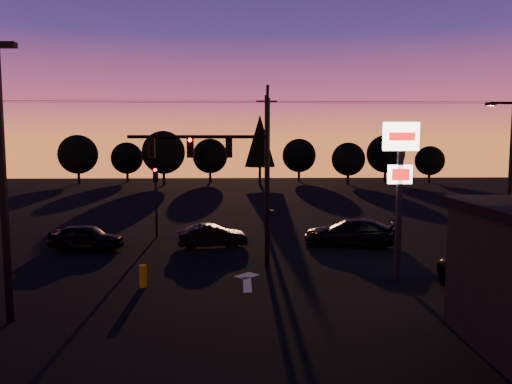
{
  "coord_description": "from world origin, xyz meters",
  "views": [
    {
      "loc": [
        0.19,
        -19.4,
        6.06
      ],
      "look_at": [
        1.0,
        5.0,
        3.5
      ],
      "focal_mm": 35.0,
      "sensor_mm": 36.0,
      "label": 1
    }
  ],
  "objects_px": {
    "pylon_sign": "(400,167)",
    "streetlight": "(509,172)",
    "traffic_signal_mast": "(233,164)",
    "car_mid": "(212,236)",
    "secondary_signal": "(156,192)",
    "car_right": "(350,232)",
    "suv_parked": "(495,280)",
    "bollard": "(143,276)",
    "car_left": "(86,237)",
    "parking_lot_light": "(2,164)"
  },
  "relations": [
    {
      "from": "secondary_signal",
      "to": "car_right",
      "type": "height_order",
      "value": "secondary_signal"
    },
    {
      "from": "suv_parked",
      "to": "car_mid",
      "type": "bearing_deg",
      "value": 135.31
    },
    {
      "from": "traffic_signal_mast",
      "to": "car_mid",
      "type": "relative_size",
      "value": 2.19
    },
    {
      "from": "traffic_signal_mast",
      "to": "secondary_signal",
      "type": "height_order",
      "value": "traffic_signal_mast"
    },
    {
      "from": "secondary_signal",
      "to": "streetlight",
      "type": "height_order",
      "value": "streetlight"
    },
    {
      "from": "traffic_signal_mast",
      "to": "car_left",
      "type": "height_order",
      "value": "traffic_signal_mast"
    },
    {
      "from": "bollard",
      "to": "traffic_signal_mast",
      "type": "bearing_deg",
      "value": 40.4
    },
    {
      "from": "pylon_sign",
      "to": "bollard",
      "type": "bearing_deg",
      "value": -176.49
    },
    {
      "from": "traffic_signal_mast",
      "to": "secondary_signal",
      "type": "xyz_separation_m",
      "value": [
        -4.9,
        7.49,
        -2.07
      ]
    },
    {
      "from": "traffic_signal_mast",
      "to": "suv_parked",
      "type": "bearing_deg",
      "value": -26.98
    },
    {
      "from": "pylon_sign",
      "to": "streetlight",
      "type": "xyz_separation_m",
      "value": [
        6.91,
        4.0,
        -0.49
      ]
    },
    {
      "from": "traffic_signal_mast",
      "to": "bollard",
      "type": "bearing_deg",
      "value": -139.6
    },
    {
      "from": "traffic_signal_mast",
      "to": "secondary_signal",
      "type": "bearing_deg",
      "value": 123.19
    },
    {
      "from": "car_right",
      "to": "suv_parked",
      "type": "relative_size",
      "value": 1.0
    },
    {
      "from": "parking_lot_light",
      "to": "suv_parked",
      "type": "relative_size",
      "value": 1.74
    },
    {
      "from": "parking_lot_light",
      "to": "bollard",
      "type": "distance_m",
      "value": 7.17
    },
    {
      "from": "secondary_signal",
      "to": "parking_lot_light",
      "type": "height_order",
      "value": "parking_lot_light"
    },
    {
      "from": "bollard",
      "to": "car_mid",
      "type": "relative_size",
      "value": 0.24
    },
    {
      "from": "parking_lot_light",
      "to": "streetlight",
      "type": "distance_m",
      "value": 23.05
    },
    {
      "from": "car_left",
      "to": "secondary_signal",
      "type": "bearing_deg",
      "value": -30.2
    },
    {
      "from": "traffic_signal_mast",
      "to": "car_mid",
      "type": "xyz_separation_m",
      "value": [
        -1.27,
        4.45,
        -4.29
      ]
    },
    {
      "from": "parking_lot_light",
      "to": "pylon_sign",
      "type": "height_order",
      "value": "parking_lot_light"
    },
    {
      "from": "car_mid",
      "to": "suv_parked",
      "type": "xyz_separation_m",
      "value": [
        11.33,
        -9.57,
        0.09
      ]
    },
    {
      "from": "traffic_signal_mast",
      "to": "suv_parked",
      "type": "distance_m",
      "value": 12.04
    },
    {
      "from": "pylon_sign",
      "to": "car_right",
      "type": "xyz_separation_m",
      "value": [
        -0.48,
        7.14,
        -4.15
      ]
    },
    {
      "from": "secondary_signal",
      "to": "bollard",
      "type": "bearing_deg",
      "value": -83.62
    },
    {
      "from": "traffic_signal_mast",
      "to": "pylon_sign",
      "type": "distance_m",
      "value": 7.52
    },
    {
      "from": "car_left",
      "to": "car_mid",
      "type": "bearing_deg",
      "value": -73.07
    },
    {
      "from": "car_left",
      "to": "suv_parked",
      "type": "xyz_separation_m",
      "value": [
        18.26,
        -9.16,
        0.03
      ]
    },
    {
      "from": "pylon_sign",
      "to": "streetlight",
      "type": "height_order",
      "value": "streetlight"
    },
    {
      "from": "pylon_sign",
      "to": "bollard",
      "type": "distance_m",
      "value": 11.71
    },
    {
      "from": "car_mid",
      "to": "secondary_signal",
      "type": "bearing_deg",
      "value": 39.6
    },
    {
      "from": "car_left",
      "to": "bollard",
      "type": "bearing_deg",
      "value": -134.42
    },
    {
      "from": "traffic_signal_mast",
      "to": "streetlight",
      "type": "distance_m",
      "value": 14.1
    },
    {
      "from": "streetlight",
      "to": "car_left",
      "type": "relative_size",
      "value": 1.95
    },
    {
      "from": "streetlight",
      "to": "car_right",
      "type": "xyz_separation_m",
      "value": [
        -7.38,
        3.13,
        -3.65
      ]
    },
    {
      "from": "bollard",
      "to": "car_mid",
      "type": "xyz_separation_m",
      "value": [
        2.44,
        7.61,
        0.18
      ]
    },
    {
      "from": "traffic_signal_mast",
      "to": "car_right",
      "type": "relative_size",
      "value": 1.63
    },
    {
      "from": "parking_lot_light",
      "to": "suv_parked",
      "type": "height_order",
      "value": "parking_lot_light"
    },
    {
      "from": "parking_lot_light",
      "to": "pylon_sign",
      "type": "relative_size",
      "value": 1.34
    },
    {
      "from": "traffic_signal_mast",
      "to": "parking_lot_light",
      "type": "height_order",
      "value": "parking_lot_light"
    },
    {
      "from": "secondary_signal",
      "to": "pylon_sign",
      "type": "bearing_deg",
      "value": -39.77
    },
    {
      "from": "parking_lot_light",
      "to": "streetlight",
      "type": "xyz_separation_m",
      "value": [
        21.41,
        8.5,
        -0.85
      ]
    },
    {
      "from": "traffic_signal_mast",
      "to": "pylon_sign",
      "type": "height_order",
      "value": "traffic_signal_mast"
    },
    {
      "from": "streetlight",
      "to": "car_mid",
      "type": "xyz_separation_m",
      "value": [
        -15.28,
        2.94,
        -3.78
      ]
    },
    {
      "from": "traffic_signal_mast",
      "to": "secondary_signal",
      "type": "relative_size",
      "value": 1.97
    },
    {
      "from": "suv_parked",
      "to": "bollard",
      "type": "bearing_deg",
      "value": 167.39
    },
    {
      "from": "car_right",
      "to": "secondary_signal",
      "type": "bearing_deg",
      "value": -88.13
    },
    {
      "from": "traffic_signal_mast",
      "to": "pylon_sign",
      "type": "xyz_separation_m",
      "value": [
        7.1,
        -2.49,
        -0.02
      ]
    },
    {
      "from": "parking_lot_light",
      "to": "streetlight",
      "type": "relative_size",
      "value": 1.14
    }
  ]
}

